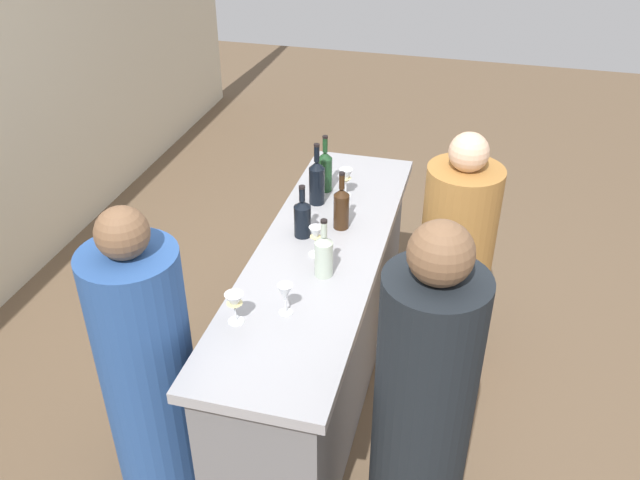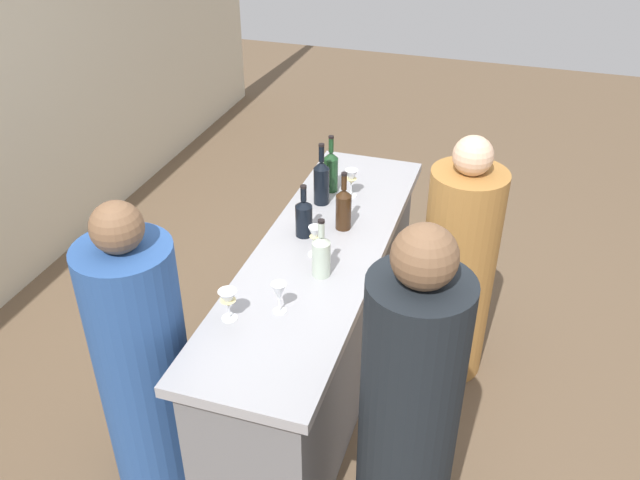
{
  "view_description": "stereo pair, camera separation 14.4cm",
  "coord_description": "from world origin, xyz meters",
  "px_view_note": "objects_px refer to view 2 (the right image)",
  "views": [
    {
      "loc": [
        -2.58,
        -0.68,
        2.68
      ],
      "look_at": [
        0.0,
        0.0,
        0.97
      ],
      "focal_mm": 37.92,
      "sensor_mm": 36.0,
      "label": 1
    },
    {
      "loc": [
        -2.54,
        -0.82,
        2.68
      ],
      "look_at": [
        0.0,
        0.0,
        0.97
      ],
      "focal_mm": 37.92,
      "sensor_mm": 36.0,
      "label": 2
    }
  ],
  "objects_px": {
    "person_left_guest": "(458,271)",
    "person_right_guest": "(143,366)",
    "wine_bottle_center_amber_brown": "(344,208)",
    "wine_glass_near_right": "(279,293)",
    "wine_bottle_second_right_near_black": "(321,181)",
    "wine_glass_far_left": "(228,300)",
    "wine_glass_near_center": "(315,236)",
    "wine_bottle_rightmost_olive_green": "(331,170)",
    "wine_bottle_leftmost_clear_pale": "(321,254)",
    "wine_glass_near_left": "(351,178)",
    "wine_bottle_second_left_near_black": "(304,217)",
    "person_center_guest": "(407,432)"
  },
  "relations": [
    {
      "from": "wine_glass_far_left",
      "to": "person_center_guest",
      "type": "bearing_deg",
      "value": -105.93
    },
    {
      "from": "person_right_guest",
      "to": "wine_bottle_leftmost_clear_pale",
      "type": "bearing_deg",
      "value": 20.39
    },
    {
      "from": "wine_bottle_rightmost_olive_green",
      "to": "wine_glass_near_left",
      "type": "distance_m",
      "value": 0.13
    },
    {
      "from": "wine_glass_near_left",
      "to": "wine_glass_near_right",
      "type": "bearing_deg",
      "value": 179.29
    },
    {
      "from": "wine_glass_near_right",
      "to": "person_left_guest",
      "type": "height_order",
      "value": "person_left_guest"
    },
    {
      "from": "wine_bottle_center_amber_brown",
      "to": "wine_glass_near_right",
      "type": "distance_m",
      "value": 0.72
    },
    {
      "from": "wine_bottle_second_left_near_black",
      "to": "person_right_guest",
      "type": "bearing_deg",
      "value": 151.72
    },
    {
      "from": "wine_bottle_rightmost_olive_green",
      "to": "person_right_guest",
      "type": "bearing_deg",
      "value": 161.58
    },
    {
      "from": "wine_bottle_center_amber_brown",
      "to": "wine_glass_near_center",
      "type": "relative_size",
      "value": 2.01
    },
    {
      "from": "wine_bottle_second_right_near_black",
      "to": "wine_glass_near_right",
      "type": "distance_m",
      "value": 0.94
    },
    {
      "from": "person_center_guest",
      "to": "person_right_guest",
      "type": "height_order",
      "value": "person_center_guest"
    },
    {
      "from": "person_left_guest",
      "to": "wine_bottle_rightmost_olive_green",
      "type": "bearing_deg",
      "value": 11.09
    },
    {
      "from": "wine_glass_near_right",
      "to": "person_right_guest",
      "type": "xyz_separation_m",
      "value": [
        -0.23,
        0.54,
        -0.35
      ]
    },
    {
      "from": "wine_bottle_second_left_near_black",
      "to": "wine_glass_near_right",
      "type": "distance_m",
      "value": 0.6
    },
    {
      "from": "person_left_guest",
      "to": "wine_glass_near_center",
      "type": "bearing_deg",
      "value": 59.78
    },
    {
      "from": "person_left_guest",
      "to": "person_right_guest",
      "type": "xyz_separation_m",
      "value": [
        -1.16,
        1.18,
        0.03
      ]
    },
    {
      "from": "wine_glass_near_center",
      "to": "wine_bottle_second_left_near_black",
      "type": "bearing_deg",
      "value": 35.37
    },
    {
      "from": "wine_bottle_rightmost_olive_green",
      "to": "person_right_guest",
      "type": "relative_size",
      "value": 0.22
    },
    {
      "from": "person_right_guest",
      "to": "wine_bottle_center_amber_brown",
      "type": "bearing_deg",
      "value": 37.06
    },
    {
      "from": "wine_glass_near_left",
      "to": "wine_glass_near_center",
      "type": "relative_size",
      "value": 1.03
    },
    {
      "from": "wine_bottle_second_right_near_black",
      "to": "person_right_guest",
      "type": "xyz_separation_m",
      "value": [
        -1.16,
        0.43,
        -0.38
      ]
    },
    {
      "from": "wine_bottle_rightmost_olive_green",
      "to": "wine_glass_near_center",
      "type": "bearing_deg",
      "value": -169.58
    },
    {
      "from": "wine_bottle_second_left_near_black",
      "to": "wine_bottle_center_amber_brown",
      "type": "bearing_deg",
      "value": -53.33
    },
    {
      "from": "wine_bottle_second_right_near_black",
      "to": "wine_bottle_second_left_near_black",
      "type": "bearing_deg",
      "value": -177.17
    },
    {
      "from": "person_right_guest",
      "to": "wine_bottle_second_right_near_black",
      "type": "bearing_deg",
      "value": 49.37
    },
    {
      "from": "wine_bottle_rightmost_olive_green",
      "to": "person_left_guest",
      "type": "bearing_deg",
      "value": -101.61
    },
    {
      "from": "wine_bottle_center_amber_brown",
      "to": "wine_glass_near_right",
      "type": "xyz_separation_m",
      "value": [
        -0.72,
        0.07,
        -0.02
      ]
    },
    {
      "from": "wine_bottle_second_right_near_black",
      "to": "wine_glass_near_center",
      "type": "xyz_separation_m",
      "value": [
        -0.48,
        -0.12,
        -0.03
      ]
    },
    {
      "from": "wine_glass_near_left",
      "to": "wine_glass_far_left",
      "type": "xyz_separation_m",
      "value": [
        -1.15,
        0.19,
        -0.01
      ]
    },
    {
      "from": "wine_bottle_second_right_near_black",
      "to": "wine_glass_near_right",
      "type": "bearing_deg",
      "value": -173.02
    },
    {
      "from": "wine_bottle_second_right_near_black",
      "to": "wine_glass_far_left",
      "type": "bearing_deg",
      "value": 176.36
    },
    {
      "from": "wine_glass_far_left",
      "to": "wine_bottle_second_left_near_black",
      "type": "bearing_deg",
      "value": -6.67
    },
    {
      "from": "wine_bottle_rightmost_olive_green",
      "to": "person_left_guest",
      "type": "height_order",
      "value": "person_left_guest"
    },
    {
      "from": "wine_bottle_second_left_near_black",
      "to": "wine_bottle_rightmost_olive_green",
      "type": "bearing_deg",
      "value": 1.27
    },
    {
      "from": "wine_bottle_leftmost_clear_pale",
      "to": "person_center_guest",
      "type": "relative_size",
      "value": 0.17
    },
    {
      "from": "wine_bottle_center_amber_brown",
      "to": "person_left_guest",
      "type": "height_order",
      "value": "person_left_guest"
    },
    {
      "from": "wine_glass_near_right",
      "to": "wine_bottle_center_amber_brown",
      "type": "bearing_deg",
      "value": -5.29
    },
    {
      "from": "wine_bottle_leftmost_clear_pale",
      "to": "wine_bottle_rightmost_olive_green",
      "type": "distance_m",
      "value": 0.8
    },
    {
      "from": "wine_bottle_second_left_near_black",
      "to": "person_right_guest",
      "type": "height_order",
      "value": "person_right_guest"
    },
    {
      "from": "person_right_guest",
      "to": "wine_bottle_rightmost_olive_green",
      "type": "bearing_deg",
      "value": 51.3
    },
    {
      "from": "wine_glass_near_left",
      "to": "wine_glass_far_left",
      "type": "distance_m",
      "value": 1.17
    },
    {
      "from": "wine_bottle_center_amber_brown",
      "to": "wine_glass_near_center",
      "type": "xyz_separation_m",
      "value": [
        -0.27,
        0.06,
        -0.01
      ]
    },
    {
      "from": "wine_glass_far_left",
      "to": "person_center_guest",
      "type": "distance_m",
      "value": 0.86
    },
    {
      "from": "wine_glass_near_left",
      "to": "person_right_guest",
      "type": "height_order",
      "value": "person_right_guest"
    },
    {
      "from": "wine_glass_near_right",
      "to": "wine_glass_near_left",
      "type": "bearing_deg",
      "value": -0.71
    },
    {
      "from": "wine_bottle_leftmost_clear_pale",
      "to": "wine_bottle_rightmost_olive_green",
      "type": "xyz_separation_m",
      "value": [
        0.77,
        0.19,
        0.01
      ]
    },
    {
      "from": "wine_bottle_second_right_near_black",
      "to": "wine_glass_far_left",
      "type": "distance_m",
      "value": 1.04
    },
    {
      "from": "wine_bottle_center_amber_brown",
      "to": "wine_glass_far_left",
      "type": "xyz_separation_m",
      "value": [
        -0.82,
        0.25,
        -0.02
      ]
    },
    {
      "from": "wine_bottle_rightmost_olive_green",
      "to": "wine_glass_near_center",
      "type": "height_order",
      "value": "wine_bottle_rightmost_olive_green"
    },
    {
      "from": "wine_bottle_leftmost_clear_pale",
      "to": "wine_glass_near_right",
      "type": "bearing_deg",
      "value": 164.65
    }
  ]
}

